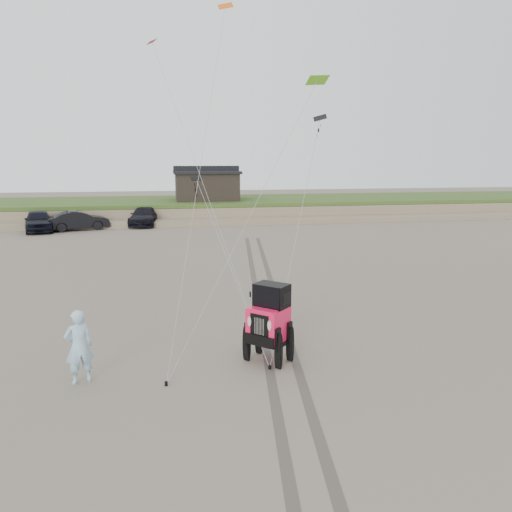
% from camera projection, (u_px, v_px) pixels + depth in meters
% --- Properties ---
extents(ground, '(160.00, 160.00, 0.00)m').
position_uv_depth(ground, '(252.00, 368.00, 13.99)').
color(ground, '#6B6054').
rests_on(ground, ground).
extents(dune_ridge, '(160.00, 14.25, 1.73)m').
position_uv_depth(dune_ridge, '(187.00, 209.00, 50.01)').
color(dune_ridge, '#7A6B54').
rests_on(dune_ridge, ground).
extents(cabin, '(6.40, 5.40, 3.35)m').
position_uv_depth(cabin, '(206.00, 185.00, 49.42)').
color(cabin, black).
rests_on(cabin, dune_ridge).
extents(truck_a, '(3.17, 5.41, 1.73)m').
position_uv_depth(truck_a, '(39.00, 221.00, 40.11)').
color(truck_a, black).
rests_on(truck_a, ground).
extents(truck_b, '(5.06, 3.10, 1.58)m').
position_uv_depth(truck_b, '(79.00, 221.00, 40.78)').
color(truck_b, black).
rests_on(truck_b, ground).
extents(truck_c, '(2.89, 5.72, 1.59)m').
position_uv_depth(truck_c, '(145.00, 216.00, 43.73)').
color(truck_c, black).
rests_on(truck_c, ground).
extents(jeep, '(4.89, 4.98, 1.82)m').
position_uv_depth(jeep, '(268.00, 331.00, 14.29)').
color(jeep, '#FF1A50').
rests_on(jeep, ground).
extents(man, '(0.84, 0.69, 1.98)m').
position_uv_depth(man, '(79.00, 347.00, 12.90)').
color(man, '#8CCDD8').
rests_on(man, ground).
extents(kite_flock, '(6.70, 6.70, 7.62)m').
position_uv_depth(kite_flock, '(255.00, 70.00, 19.43)').
color(kite_flock, '#74DF27').
rests_on(kite_flock, ground).
extents(stake_main, '(0.08, 0.08, 0.12)m').
position_uv_depth(stake_main, '(166.00, 384.00, 12.87)').
color(stake_main, black).
rests_on(stake_main, ground).
extents(stake_aux, '(0.08, 0.08, 0.12)m').
position_uv_depth(stake_aux, '(270.00, 367.00, 13.87)').
color(stake_aux, black).
rests_on(stake_aux, ground).
extents(tire_tracks, '(5.22, 29.74, 0.01)m').
position_uv_depth(tire_tracks, '(265.00, 291.00, 22.07)').
color(tire_tracks, '#4C443D').
rests_on(tire_tracks, ground).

